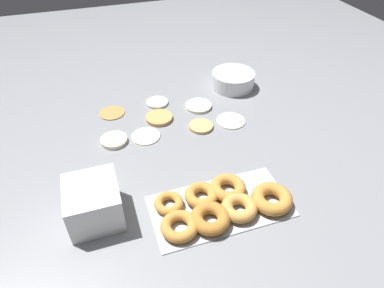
{
  "coord_description": "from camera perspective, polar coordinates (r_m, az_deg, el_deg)",
  "views": [
    {
      "loc": [
        -0.27,
        -0.93,
        0.75
      ],
      "look_at": [
        0.0,
        -0.12,
        0.04
      ],
      "focal_mm": 32.0,
      "sensor_mm": 36.0,
      "label": 1
    }
  ],
  "objects": [
    {
      "name": "pancake_5",
      "position": [
        1.22,
        -7.71,
        1.38
      ],
      "size": [
        0.1,
        0.1,
        0.01
      ],
      "primitive_type": "cylinder",
      "color": "beige",
      "rests_on": "ground_plane"
    },
    {
      "name": "pancake_1",
      "position": [
        1.3,
        -5.5,
        4.37
      ],
      "size": [
        0.1,
        0.1,
        0.01
      ],
      "primitive_type": "cylinder",
      "color": "tan",
      "rests_on": "ground_plane"
    },
    {
      "name": "pancake_6",
      "position": [
        1.21,
        -12.87,
        0.61
      ],
      "size": [
        0.09,
        0.09,
        0.01
      ],
      "primitive_type": "cylinder",
      "color": "beige",
      "rests_on": "ground_plane"
    },
    {
      "name": "donut_tray",
      "position": [
        0.96,
        5.08,
        -10.06
      ],
      "size": [
        0.39,
        0.2,
        0.04
      ],
      "color": "#ADAFB5",
      "rests_on": "ground_plane"
    },
    {
      "name": "pancake_4",
      "position": [
        1.36,
        -13.2,
        5.15
      ],
      "size": [
        0.1,
        0.1,
        0.01
      ],
      "primitive_type": "cylinder",
      "color": "#B27F42",
      "rests_on": "ground_plane"
    },
    {
      "name": "pancake_7",
      "position": [
        1.25,
        1.51,
        2.99
      ],
      "size": [
        0.09,
        0.09,
        0.01
      ],
      "primitive_type": "cylinder",
      "color": "tan",
      "rests_on": "ground_plane"
    },
    {
      "name": "pancake_2",
      "position": [
        1.39,
        -5.83,
        6.89
      ],
      "size": [
        0.09,
        0.09,
        0.01
      ],
      "primitive_type": "cylinder",
      "color": "beige",
      "rests_on": "ground_plane"
    },
    {
      "name": "pancake_0",
      "position": [
        1.36,
        1.09,
        6.37
      ],
      "size": [
        0.1,
        0.1,
        0.01
      ],
      "primitive_type": "cylinder",
      "color": "silver",
      "rests_on": "ground_plane"
    },
    {
      "name": "batter_bowl",
      "position": [
        1.49,
        6.86,
        10.58
      ],
      "size": [
        0.18,
        0.18,
        0.07
      ],
      "color": "white",
      "rests_on": "ground_plane"
    },
    {
      "name": "pancake_3",
      "position": [
        1.29,
        6.49,
        3.95
      ],
      "size": [
        0.11,
        0.11,
        0.01
      ],
      "primitive_type": "cylinder",
      "color": "beige",
      "rests_on": "ground_plane"
    },
    {
      "name": "container_stack",
      "position": [
        0.95,
        -16.06,
        -9.37
      ],
      "size": [
        0.14,
        0.15,
        0.11
      ],
      "color": "white",
      "rests_on": "ground_plane"
    },
    {
      "name": "ground_plane",
      "position": [
        1.23,
        -1.88,
        1.82
      ],
      "size": [
        3.0,
        3.0,
        0.0
      ],
      "primitive_type": "plane",
      "color": "gray"
    }
  ]
}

